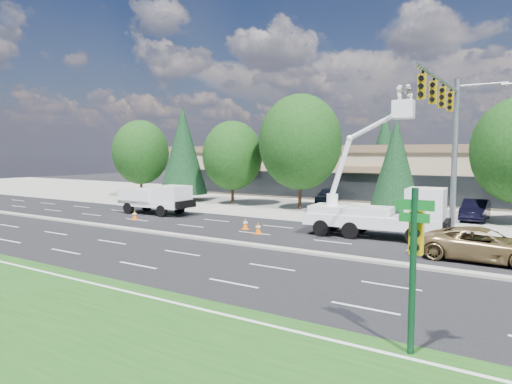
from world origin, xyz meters
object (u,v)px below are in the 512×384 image
Objects in this scene: minivan at (484,245)px; utility_pickup at (158,202)px; signal_mast at (449,129)px; street_sign_pole at (414,253)px; bucket_truck at (383,207)px.

utility_pickup is at bearing 82.65° from minivan.
signal_mast is 21.48m from utility_pickup.
bucket_truck is (-5.07, 14.21, -0.67)m from street_sign_pole.
signal_mast reaches higher than minivan.
utility_pickup is at bearing -177.72° from signal_mast.
minivan is at bearing -61.15° from signal_mast.
utility_pickup reaches higher than minivan.
signal_mast is 5.43m from bucket_truck.
signal_mast reaches higher than bucket_truck.
signal_mast is 15.99m from street_sign_pole.
minivan is at bearing -33.56° from bucket_truck.
signal_mast is 2.54× the size of street_sign_pole.
street_sign_pole is 27.14m from utility_pickup.
bucket_truck is (17.74, -0.40, 0.83)m from utility_pickup.
bucket_truck is at bearing 62.08° from minivan.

